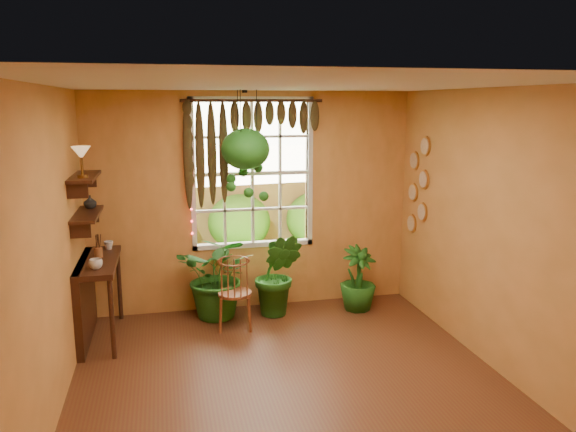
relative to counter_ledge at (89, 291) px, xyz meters
name	(u,v)px	position (x,y,z in m)	size (l,w,h in m)	color
floor	(295,391)	(1.91, -1.60, -0.55)	(4.50, 4.50, 0.00)	#552F18
ceiling	(295,84)	(1.91, -1.60, 2.15)	(4.50, 4.50, 0.00)	silver
wall_back	(253,202)	(1.91, 0.65, 0.80)	(4.00, 4.00, 0.00)	#D59048
wall_left	(45,260)	(-0.09, -1.60, 0.80)	(4.50, 4.50, 0.00)	#D59048
wall_right	(503,234)	(3.91, -1.60, 0.80)	(4.50, 4.50, 0.00)	#D59048
window	(252,173)	(1.91, 0.68, 1.15)	(1.52, 0.10, 1.86)	silver
valance_vine	(246,127)	(1.82, 0.56, 1.73)	(1.70, 0.12, 1.10)	#3C1E10
string_lights	(190,172)	(1.15, 0.59, 1.20)	(0.03, 0.03, 1.54)	#FF2633
wall_plates	(418,186)	(3.89, 0.19, 1.00)	(0.04, 0.32, 1.10)	#FFEED0
counter_ledge	(89,291)	(0.00, 0.00, 0.00)	(0.40, 1.20, 0.90)	#3C1E10
shelf_lower	(87,214)	(0.03, 0.00, 0.85)	(0.25, 0.90, 0.04)	#3C1E10
shelf_upper	(84,177)	(0.03, 0.00, 1.25)	(0.25, 0.90, 0.04)	#3C1E10
backyard	(228,166)	(2.15, 5.27, 0.73)	(14.00, 10.00, 12.00)	#294F16
windsor_chair	(235,303)	(1.58, -0.03, -0.25)	(0.44, 0.46, 1.04)	brown
potted_plant_left	(220,275)	(1.44, 0.35, -0.03)	(0.94, 0.82, 1.05)	#1A4813
potted_plant_mid	(278,274)	(2.14, 0.25, -0.03)	(0.57, 0.46, 1.04)	#1A4813
potted_plant_right	(358,279)	(3.15, 0.23, -0.15)	(0.45, 0.45, 0.80)	#1A4813
hanging_basket	(246,155)	(1.77, 0.25, 1.41)	(0.56, 0.56, 1.28)	black
cup_a	(96,264)	(0.13, -0.36, 0.40)	(0.13, 0.13, 0.11)	silver
cup_b	(109,245)	(0.19, 0.42, 0.40)	(0.10, 0.10, 0.10)	beige
brush_jar	(98,246)	(0.11, 0.10, 0.48)	(0.09, 0.09, 0.33)	brown
shelf_vase	(90,202)	(0.04, 0.26, 0.94)	(0.14, 0.14, 0.14)	#B2AD99
tiffany_lamp	(81,155)	(0.05, -0.24, 1.50)	(0.19, 0.19, 0.32)	brown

